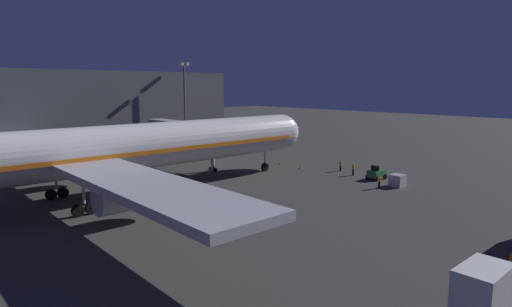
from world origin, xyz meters
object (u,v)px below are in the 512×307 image
at_px(ground_crew_near_nose_gear, 353,168).
at_px(ground_crew_by_belt_loader, 379,181).
at_px(apron_floodlight_mast, 185,100).
at_px(traffic_cone_nose_port, 300,167).
at_px(baggage_tug_spare, 376,174).
at_px(traffic_cone_nose_starboard, 280,163).
at_px(baggage_container_mid_row, 398,180).
at_px(ground_crew_marshaller_fwd, 340,165).
at_px(jet_bridge, 191,131).
at_px(ops_van, 484,303).
at_px(airliner_at_gate, 75,154).

relative_size(ground_crew_near_nose_gear, ground_crew_by_belt_loader, 1.09).
relative_size(apron_floodlight_mast, traffic_cone_nose_port, 31.09).
distance_m(baggage_tug_spare, traffic_cone_nose_starboard, 16.68).
height_order(ground_crew_by_belt_loader, traffic_cone_nose_port, ground_crew_by_belt_loader).
distance_m(ground_crew_by_belt_loader, traffic_cone_nose_starboard, 19.89).
distance_m(baggage_container_mid_row, ground_crew_marshaller_fwd, 11.09).
bearing_deg(ground_crew_by_belt_loader, jet_bridge, 17.56).
bearing_deg(traffic_cone_nose_port, ops_van, 143.62).
bearing_deg(traffic_cone_nose_starboard, baggage_container_mid_row, -179.14).
bearing_deg(apron_floodlight_mast, baggage_tug_spare, -172.89).
xyz_separation_m(baggage_container_mid_row, ground_crew_near_nose_gear, (7.71, -1.39, 0.29)).
relative_size(ground_crew_by_belt_loader, traffic_cone_nose_starboard, 3.13).
bearing_deg(traffic_cone_nose_starboard, jet_bridge, 52.91).
bearing_deg(apron_floodlight_mast, ground_crew_marshaller_fwd, -169.96).
xyz_separation_m(ops_van, ground_crew_marshaller_fwd, (30.76, -29.54, -0.98)).
bearing_deg(airliner_at_gate, apron_floodlight_mast, -49.58).
distance_m(baggage_tug_spare, baggage_container_mid_row, 4.42).
xyz_separation_m(ops_van, baggage_container_mid_row, (19.97, -26.99, -1.22)).
relative_size(jet_bridge, baggage_tug_spare, 7.67).
relative_size(apron_floodlight_mast, baggage_container_mid_row, 10.21).
bearing_deg(apron_floodlight_mast, ground_crew_near_nose_gear, -172.59).
bearing_deg(traffic_cone_nose_port, airliner_at_gate, 86.18).
relative_size(airliner_at_gate, ground_crew_marshaller_fwd, 37.56).
bearing_deg(apron_floodlight_mast, jet_bridge, 150.21).
distance_m(airliner_at_gate, apron_floodlight_mast, 39.58).
bearing_deg(apron_floodlight_mast, ops_van, 159.68).
xyz_separation_m(jet_bridge, ground_crew_marshaller_fwd, (-18.49, -14.27, -4.63)).
bearing_deg(baggage_container_mid_row, baggage_tug_spare, -21.97).
relative_size(ground_crew_near_nose_gear, traffic_cone_nose_port, 3.41).
height_order(jet_bridge, ground_crew_marshaller_fwd, jet_bridge).
distance_m(jet_bridge, ground_crew_near_nose_gear, 25.66).
xyz_separation_m(baggage_tug_spare, ground_crew_marshaller_fwd, (6.69, -0.90, 0.21)).
bearing_deg(jet_bridge, airliner_at_gate, 116.68).
xyz_separation_m(baggage_container_mid_row, ground_crew_marshaller_fwd, (10.79, -2.55, 0.24)).
relative_size(airliner_at_gate, ground_crew_near_nose_gear, 36.10).
xyz_separation_m(jet_bridge, ground_crew_by_belt_loader, (-28.35, -8.97, -4.68)).
relative_size(apron_floodlight_mast, ground_crew_near_nose_gear, 9.12).
height_order(apron_floodlight_mast, baggage_tug_spare, apron_floodlight_mast).
height_order(ground_crew_near_nose_gear, traffic_cone_nose_starboard, ground_crew_near_nose_gear).
distance_m(airliner_at_gate, traffic_cone_nose_port, 33.44).
height_order(jet_bridge, traffic_cone_nose_starboard, jet_bridge).
distance_m(ops_van, ground_crew_marshaller_fwd, 42.66).
bearing_deg(jet_bridge, ops_van, 162.77).
relative_size(airliner_at_gate, traffic_cone_nose_port, 123.08).
distance_m(baggage_tug_spare, ground_crew_marshaller_fwd, 6.76).
xyz_separation_m(apron_floodlight_mast, ground_crew_near_nose_gear, (-36.25, -4.71, -8.94)).
distance_m(baggage_container_mid_row, traffic_cone_nose_port, 16.27).
relative_size(ops_van, ground_crew_near_nose_gear, 2.46).
distance_m(baggage_tug_spare, ground_crew_by_belt_loader, 5.42).
distance_m(apron_floodlight_mast, baggage_tug_spare, 41.20).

